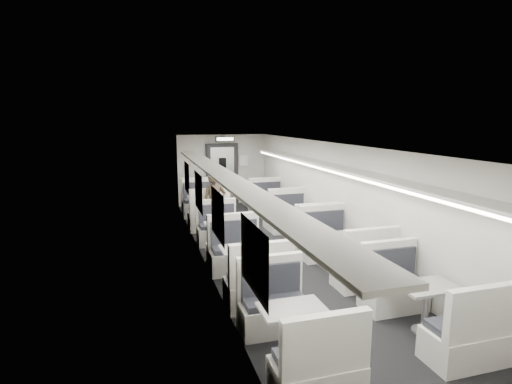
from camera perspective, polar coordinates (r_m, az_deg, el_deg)
room at (r=8.05m, az=3.61°, el=-1.98°), size 3.24×12.24×2.64m
booth_left_a at (r=11.48m, az=-7.42°, el=-2.45°), size 1.06×2.16×1.16m
booth_left_b at (r=8.87m, az=-4.63°, el=-6.52°), size 0.96×1.95×1.04m
booth_left_c at (r=7.12m, az=-1.49°, el=-10.63°), size 1.03×2.08×1.11m
booth_left_d at (r=5.20m, az=5.19°, el=-19.38°), size 0.96×1.95×1.04m
booth_right_a at (r=11.58m, az=2.72°, el=-2.31°), size 1.04×2.11×1.13m
booth_right_b at (r=9.87m, az=6.28°, el=-4.66°), size 1.02×2.06×1.10m
booth_right_c at (r=7.99m, az=12.30°, el=-8.45°), size 1.04×2.10×1.12m
booth_right_d at (r=6.20m, az=23.04°, el=-15.02°), size 0.97×1.97×1.05m
passenger at (r=10.16m, az=-5.92°, el=-1.69°), size 0.61×0.42×1.61m
window_a at (r=10.98m, az=-9.83°, el=2.01°), size 0.02×1.18×0.84m
window_b at (r=8.82m, az=-8.20°, el=0.02°), size 0.02×1.18×0.84m
window_c at (r=6.69m, az=-5.52°, el=-3.26°), size 0.02×1.18×0.84m
window_d at (r=4.64m, az=-0.34°, el=-9.47°), size 0.02×1.18×0.84m
luggage_rack_left at (r=7.31m, az=-4.75°, el=2.43°), size 0.46×10.40×0.09m
luggage_rack_right at (r=8.17m, az=12.63°, el=3.06°), size 0.46×10.40×0.09m
vestibule_door at (r=13.73m, az=-4.82°, el=2.49°), size 1.10×0.13×2.10m
exit_sign at (r=13.13m, az=-4.48°, el=7.58°), size 0.62×0.12×0.16m
wall_notice at (r=13.82m, az=-1.79°, el=4.50°), size 0.32×0.02×0.40m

